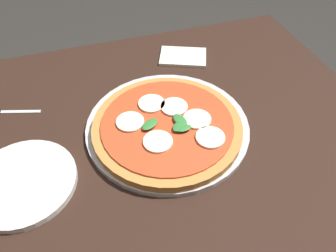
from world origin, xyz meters
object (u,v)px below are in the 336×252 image
(pizza, at_px, (167,126))
(serving_tray, at_px, (168,127))
(dining_table, at_px, (136,167))
(plate_white, at_px, (23,182))
(napkin, at_px, (183,57))

(pizza, bearing_deg, serving_tray, 65.00)
(dining_table, distance_m, serving_tray, 0.15)
(plate_white, relative_size, napkin, 1.59)
(dining_table, bearing_deg, serving_tray, -2.63)
(serving_tray, bearing_deg, napkin, 63.54)
(serving_tray, xyz_separation_m, napkin, (0.13, 0.25, -0.00))
(napkin, bearing_deg, plate_white, -144.80)
(dining_table, xyz_separation_m, napkin, (0.21, 0.25, 0.12))
(serving_tray, distance_m, pizza, 0.02)
(pizza, relative_size, napkin, 2.52)
(plate_white, height_order, napkin, plate_white)
(pizza, xyz_separation_m, plate_white, (-0.31, -0.04, -0.02))
(pizza, distance_m, plate_white, 0.31)
(dining_table, bearing_deg, plate_white, -165.63)
(pizza, distance_m, napkin, 0.30)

